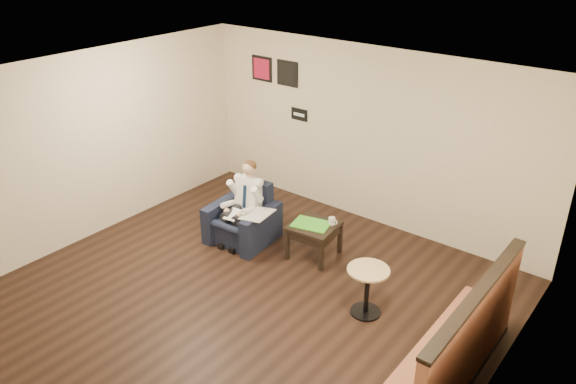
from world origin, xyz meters
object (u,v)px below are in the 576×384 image
Objects in this scene: coffee_mug at (332,221)px; smartphone at (324,220)px; side_table at (314,240)px; armchair at (242,215)px; banquette at (449,334)px; seated_man at (237,208)px; cafe_table at (367,291)px; green_folder at (311,224)px.

coffee_mug is 0.16m from smartphone.
armchair is at bearing -165.10° from side_table.
smartphone is at bearing 151.67° from banquette.
armchair is 0.75× the size of seated_man.
armchair is 1.39m from coffee_mug.
coffee_mug is at bearing 18.69° from seated_man.
armchair is 1.41× the size of side_table.
seated_man reaches higher than armchair.
cafe_table is at bearing -30.50° from smartphone.
cafe_table reaches higher than coffee_mug.
green_folder is (1.09, 0.27, 0.09)m from armchair.
cafe_table is (1.10, -0.84, -0.25)m from coffee_mug.
seated_man is at bearing 168.49° from banquette.
coffee_mug is 0.68× the size of smartphone.
cafe_table is (1.32, -0.65, -0.20)m from green_folder.
armchair is 5.53× the size of smartphone.
banquette reaches higher than coffee_mug.
coffee_mug reaches higher than side_table.
armchair reaches higher than cafe_table.
green_folder is 0.22× the size of banquette.
coffee_mug is at bearing 14.31° from armchair.
green_folder reaches higher than side_table.
coffee_mug is (1.30, 0.57, -0.02)m from seated_man.
seated_man reaches higher than coffee_mug.
cafe_table is at bearing -26.35° from green_folder.
armchair reaches higher than smartphone.
smartphone is (0.07, 0.21, -0.00)m from green_folder.
armchair is at bearing 170.99° from cafe_table.
cafe_table is at bearing -13.85° from armchair.
banquette reaches higher than seated_man.
armchair is 0.37× the size of banquette.
coffee_mug is at bearing 142.64° from cafe_table.
coffee_mug is 0.17× the size of cafe_table.
banquette is at bearing -18.00° from armchair.
banquette is at bearing -23.76° from green_folder.
cafe_table reaches higher than side_table.
smartphone is (0.04, 0.19, 0.26)m from side_table.
green_folder is 2.79m from banquette.
coffee_mug is 2.67m from banquette.
coffee_mug is at bearing 150.69° from banquette.
armchair reaches higher than coffee_mug.
banquette reaches higher than armchair.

